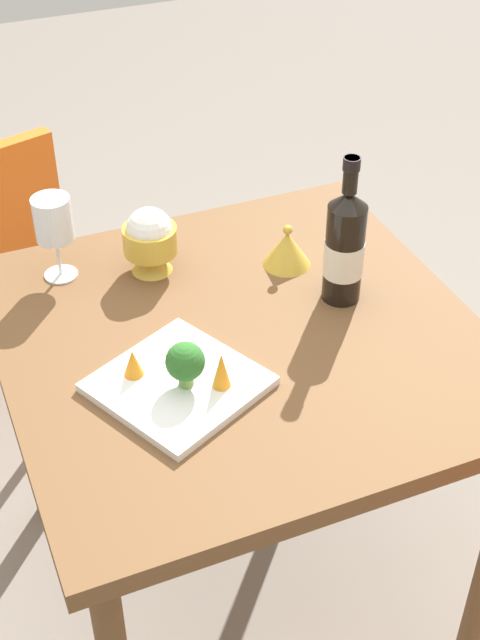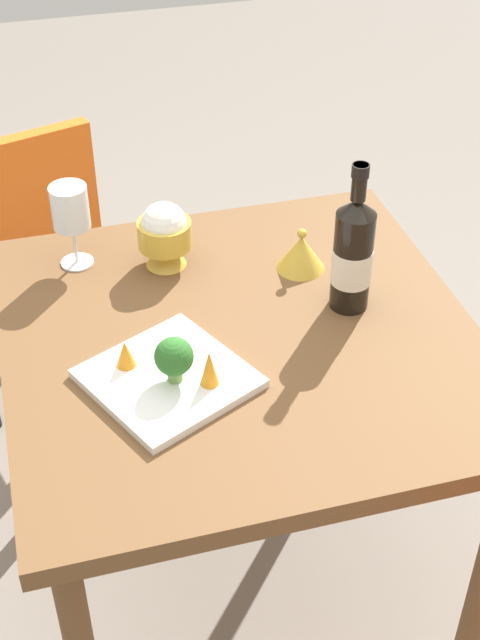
{
  "view_description": "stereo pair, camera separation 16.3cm",
  "coord_description": "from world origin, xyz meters",
  "px_view_note": "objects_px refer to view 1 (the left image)",
  "views": [
    {
      "loc": [
        0.49,
        1.19,
        1.78
      ],
      "look_at": [
        0.0,
        0.0,
        0.78
      ],
      "focal_mm": 49.74,
      "sensor_mm": 36.0,
      "label": 1
    },
    {
      "loc": [
        0.34,
        1.24,
        1.78
      ],
      "look_at": [
        0.0,
        0.0,
        0.78
      ],
      "focal_mm": 49.74,
      "sensor_mm": 36.0,
      "label": 2
    }
  ],
  "objects_px": {
    "rice_bowl": "(150,239)",
    "rice_bowl_lid": "(287,248)",
    "wine_glass": "(53,221)",
    "carrot_garnish_left": "(221,370)",
    "serving_plate": "(178,384)",
    "broccoli_floret": "(185,362)",
    "wine_bottle": "(345,246)",
    "carrot_garnish_right": "(133,363)"
  },
  "relations": [
    {
      "from": "wine_glass",
      "to": "broccoli_floret",
      "type": "distance_m",
      "value": 0.45
    },
    {
      "from": "broccoli_floret",
      "to": "carrot_garnish_left",
      "type": "bearing_deg",
      "value": 155.28
    },
    {
      "from": "wine_glass",
      "to": "serving_plate",
      "type": "distance_m",
      "value": 0.44
    },
    {
      "from": "wine_glass",
      "to": "wine_bottle",
      "type": "bearing_deg",
      "value": 150.11
    },
    {
      "from": "rice_bowl_lid",
      "to": "carrot_garnish_right",
      "type": "distance_m",
      "value": 0.46
    },
    {
      "from": "rice_bowl_lid",
      "to": "serving_plate",
      "type": "distance_m",
      "value": 0.43
    },
    {
      "from": "serving_plate",
      "to": "carrot_garnish_left",
      "type": "xyz_separation_m",
      "value": [
        -0.07,
        0.04,
        0.04
      ]
    },
    {
      "from": "rice_bowl",
      "to": "broccoli_floret",
      "type": "bearing_deg",
      "value": 80.95
    },
    {
      "from": "rice_bowl_lid",
      "to": "broccoli_floret",
      "type": "distance_m",
      "value": 0.43
    },
    {
      "from": "wine_bottle",
      "to": "broccoli_floret",
      "type": "distance_m",
      "value": 0.4
    },
    {
      "from": "rice_bowl",
      "to": "broccoli_floret",
      "type": "xyz_separation_m",
      "value": [
        0.06,
        0.37,
        -0.01
      ]
    },
    {
      "from": "serving_plate",
      "to": "carrot_garnish_right",
      "type": "height_order",
      "value": "carrot_garnish_right"
    },
    {
      "from": "rice_bowl",
      "to": "carrot_garnish_right",
      "type": "bearing_deg",
      "value": 66.84
    },
    {
      "from": "wine_glass",
      "to": "serving_plate",
      "type": "xyz_separation_m",
      "value": [
        -0.11,
        0.41,
        -0.12
      ]
    },
    {
      "from": "wine_bottle",
      "to": "rice_bowl",
      "type": "bearing_deg",
      "value": -36.36
    },
    {
      "from": "serving_plate",
      "to": "broccoli_floret",
      "type": "xyz_separation_m",
      "value": [
        -0.01,
        0.01,
        0.06
      ]
    },
    {
      "from": "rice_bowl",
      "to": "carrot_garnish_right",
      "type": "relative_size",
      "value": 2.69
    },
    {
      "from": "wine_bottle",
      "to": "carrot_garnish_right",
      "type": "bearing_deg",
      "value": 10.56
    },
    {
      "from": "rice_bowl",
      "to": "serving_plate",
      "type": "bearing_deg",
      "value": 79.06
    },
    {
      "from": "carrot_garnish_left",
      "to": "wine_glass",
      "type": "bearing_deg",
      "value": -68.99
    },
    {
      "from": "rice_bowl_lid",
      "to": "carrot_garnish_left",
      "type": "height_order",
      "value": "rice_bowl_lid"
    },
    {
      "from": "wine_bottle",
      "to": "carrot_garnish_right",
      "type": "xyz_separation_m",
      "value": [
        0.45,
        0.08,
        -0.08
      ]
    },
    {
      "from": "rice_bowl_lid",
      "to": "broccoli_floret",
      "type": "bearing_deg",
      "value": 41.64
    },
    {
      "from": "wine_bottle",
      "to": "wine_glass",
      "type": "xyz_separation_m",
      "value": [
        0.49,
        -0.28,
        0.01
      ]
    },
    {
      "from": "rice_bowl",
      "to": "rice_bowl_lid",
      "type": "relative_size",
      "value": 1.42
    },
    {
      "from": "wine_glass",
      "to": "broccoli_floret",
      "type": "xyz_separation_m",
      "value": [
        -0.12,
        0.43,
        -0.06
      ]
    },
    {
      "from": "wine_glass",
      "to": "carrot_garnish_right",
      "type": "xyz_separation_m",
      "value": [
        -0.04,
        0.37,
        -0.09
      ]
    },
    {
      "from": "rice_bowl",
      "to": "serving_plate",
      "type": "relative_size",
      "value": 0.43
    },
    {
      "from": "wine_glass",
      "to": "serving_plate",
      "type": "relative_size",
      "value": 0.54
    },
    {
      "from": "wine_glass",
      "to": "rice_bowl",
      "type": "xyz_separation_m",
      "value": [
        -0.18,
        0.05,
        -0.05
      ]
    },
    {
      "from": "wine_bottle",
      "to": "carrot_garnish_right",
      "type": "height_order",
      "value": "wine_bottle"
    },
    {
      "from": "wine_bottle",
      "to": "rice_bowl_lid",
      "type": "relative_size",
      "value": 3.04
    },
    {
      "from": "wine_glass",
      "to": "carrot_garnish_left",
      "type": "bearing_deg",
      "value": 111.01
    },
    {
      "from": "broccoli_floret",
      "to": "rice_bowl",
      "type": "bearing_deg",
      "value": -99.05
    },
    {
      "from": "rice_bowl_lid",
      "to": "carrot_garnish_right",
      "type": "bearing_deg",
      "value": 29.76
    },
    {
      "from": "wine_bottle",
      "to": "rice_bowl",
      "type": "relative_size",
      "value": 2.14
    },
    {
      "from": "carrot_garnish_left",
      "to": "carrot_garnish_right",
      "type": "distance_m",
      "value": 0.16
    },
    {
      "from": "wine_bottle",
      "to": "carrot_garnish_left",
      "type": "bearing_deg",
      "value": 27.93
    },
    {
      "from": "rice_bowl_lid",
      "to": "carrot_garnish_right",
      "type": "height_order",
      "value": "rice_bowl_lid"
    },
    {
      "from": "wine_bottle",
      "to": "wine_glass",
      "type": "bearing_deg",
      "value": -29.89
    },
    {
      "from": "rice_bowl",
      "to": "carrot_garnish_left",
      "type": "distance_m",
      "value": 0.4
    },
    {
      "from": "wine_bottle",
      "to": "rice_bowl_lid",
      "type": "xyz_separation_m",
      "value": [
        0.05,
        -0.14,
        -0.08
      ]
    }
  ]
}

